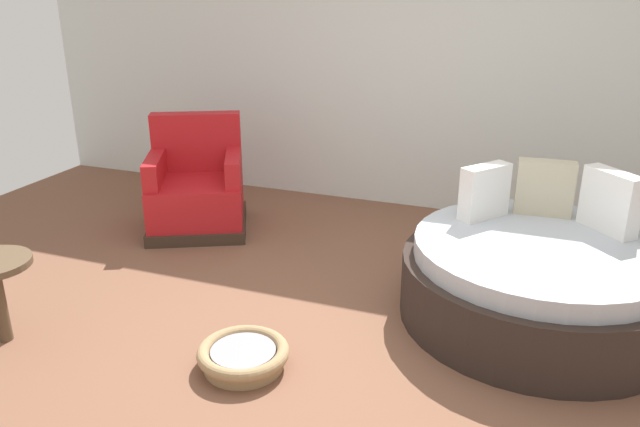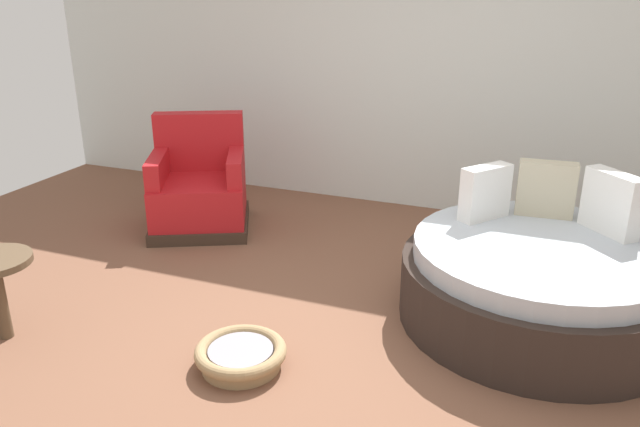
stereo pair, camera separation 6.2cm
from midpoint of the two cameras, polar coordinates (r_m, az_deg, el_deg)
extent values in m
cube|color=brown|center=(3.76, 0.93, -12.00)|extent=(8.00, 8.00, 0.02)
cube|color=silver|center=(5.69, 10.09, 14.24)|extent=(8.00, 0.12, 2.82)
cylinder|color=#2D231E|center=(4.14, 18.80, -6.56)|extent=(1.69, 1.69, 0.40)
cylinder|color=#B2BCC6|center=(4.03, 19.23, -3.25)|extent=(1.55, 1.55, 0.12)
cube|color=white|center=(4.28, 24.60, 1.01)|extent=(0.35, 0.37, 0.39)
cube|color=#BCB293|center=(4.42, 19.44, 2.22)|extent=(0.38, 0.14, 0.37)
cube|color=white|center=(4.25, 14.39, 1.94)|extent=(0.31, 0.36, 0.36)
cube|color=#38281E|center=(5.46, -11.31, -0.87)|extent=(1.07, 1.07, 0.10)
cube|color=red|center=(5.39, -11.48, 1.31)|extent=(1.02, 1.02, 0.34)
cube|color=red|center=(5.56, -11.50, 6.45)|extent=(0.75, 0.48, 0.50)
cube|color=red|center=(5.34, -15.11, 4.01)|extent=(0.41, 0.67, 0.22)
cube|color=red|center=(5.28, -8.23, 4.31)|extent=(0.41, 0.67, 0.22)
cylinder|color=#9E7F56|center=(3.58, -7.48, -13.31)|extent=(0.44, 0.44, 0.06)
torus|color=#9E7F56|center=(3.54, -7.53, -12.44)|extent=(0.51, 0.51, 0.07)
cylinder|color=gray|center=(3.55, -7.53, -12.57)|extent=(0.36, 0.36, 0.05)
camera|label=1|loc=(0.03, -90.43, -0.16)|focal=35.07mm
camera|label=2|loc=(0.03, 89.57, 0.16)|focal=35.07mm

